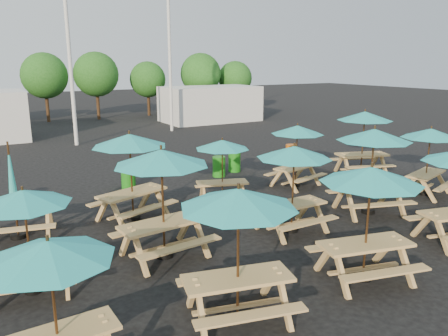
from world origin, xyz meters
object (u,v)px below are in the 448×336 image
picnic_unit_10 (374,141)px  picnic_unit_13 (430,138)px  picnic_unit_0 (49,260)px  picnic_unit_3 (238,207)px  picnic_unit_5 (130,146)px  picnic_unit_4 (162,165)px  picnic_unit_6 (371,183)px  waste_bin_1 (128,178)px  picnic_unit_14 (365,120)px  picnic_unit_8 (222,149)px  waste_bin_2 (219,167)px  waste_bin_3 (234,162)px  picnic_unit_2 (14,199)px  picnic_unit_7 (294,158)px  waste_bin_4 (291,153)px  picnic_unit_11 (297,134)px  picnic_unit_1 (24,204)px

picnic_unit_10 → picnic_unit_13: bearing=24.1°
picnic_unit_0 → picnic_unit_3: picnic_unit_3 is taller
picnic_unit_5 → picnic_unit_13: bearing=-34.3°
picnic_unit_4 → picnic_unit_6: picnic_unit_4 is taller
picnic_unit_13 → waste_bin_1: (-8.49, 5.80, -1.57)m
picnic_unit_3 → picnic_unit_14: 11.42m
picnic_unit_4 → picnic_unit_5: (0.18, 2.74, -0.05)m
picnic_unit_8 → picnic_unit_0: bearing=-116.7°
picnic_unit_8 → waste_bin_2: size_ratio=2.74×
picnic_unit_6 → waste_bin_1: (-2.09, 8.96, -1.69)m
picnic_unit_3 → waste_bin_1: 9.07m
picnic_unit_10 → waste_bin_1: bearing=149.2°
picnic_unit_6 → waste_bin_3: size_ratio=3.06×
picnic_unit_2 → picnic_unit_10: (9.29, -3.21, 1.16)m
picnic_unit_13 → picnic_unit_14: 3.06m
picnic_unit_7 → waste_bin_4: picnic_unit_7 is taller
picnic_unit_4 → waste_bin_4: picnic_unit_4 is taller
picnic_unit_11 → picnic_unit_10: bearing=-102.8°
picnic_unit_4 → picnic_unit_11: 7.15m
picnic_unit_3 → picnic_unit_5: size_ratio=0.92×
picnic_unit_4 → picnic_unit_8: (3.18, 2.81, -0.43)m
picnic_unit_10 → waste_bin_3: picnic_unit_10 is taller
picnic_unit_1 → picnic_unit_8: picnic_unit_1 is taller
picnic_unit_3 → waste_bin_2: 9.97m
picnic_unit_13 → waste_bin_2: 7.61m
picnic_unit_7 → waste_bin_1: 6.79m
picnic_unit_8 → picnic_unit_4: bearing=-119.0°
picnic_unit_5 → picnic_unit_7: size_ratio=1.13×
picnic_unit_5 → waste_bin_4: 9.45m
picnic_unit_5 → waste_bin_3: size_ratio=3.30×
picnic_unit_2 → picnic_unit_6: picnic_unit_2 is taller
picnic_unit_7 → waste_bin_4: (5.22, 6.53, -1.61)m
picnic_unit_1 → picnic_unit_11: picnic_unit_11 is taller
picnic_unit_2 → picnic_unit_14: picnic_unit_14 is taller
picnic_unit_10 → picnic_unit_13: size_ratio=1.13×
picnic_unit_2 → picnic_unit_8: size_ratio=1.15×
picnic_unit_3 → picnic_unit_4: picnic_unit_4 is taller
picnic_unit_2 → picnic_unit_11: picnic_unit_2 is taller
picnic_unit_8 → waste_bin_2: bearing=81.8°
picnic_unit_7 → waste_bin_3: 6.89m
picnic_unit_8 → waste_bin_3: bearing=72.4°
picnic_unit_6 → picnic_unit_11: size_ratio=1.09×
picnic_unit_10 → picnic_unit_13: picnic_unit_10 is taller
picnic_unit_10 → picnic_unit_11: 3.39m
picnic_unit_7 → picnic_unit_11: bearing=49.1°
picnic_unit_0 → picnic_unit_4: 4.13m
picnic_unit_0 → picnic_unit_6: bearing=-3.5°
picnic_unit_7 → picnic_unit_14: 7.09m
picnic_unit_4 → picnic_unit_11: picnic_unit_4 is taller
waste_bin_1 → picnic_unit_6: bearing=-76.9°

